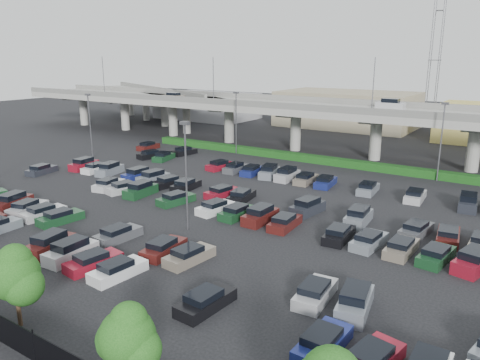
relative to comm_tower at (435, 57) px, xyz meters
The scene contains 8 objects.
ground 75.73m from the comm_tower, 93.09° to the right, with size 280.00×280.00×0.00m, color black.
overpass 43.09m from the comm_tower, 95.73° to the right, with size 150.00×13.00×15.80m.
on_ramp 64.67m from the comm_tower, 151.11° to the right, with size 50.93×30.13×8.80m.
hedge 51.42m from the comm_tower, 94.67° to the right, with size 66.00×1.60×1.10m, color #133910.
parked_cars 79.15m from the comm_tower, 93.18° to the right, with size 63.13×41.64×1.67m.
light_poles 73.06m from the comm_tower, 96.44° to the right, with size 66.90×48.38×10.30m.
distant_buildings 18.96m from the comm_tower, 55.50° to the right, with size 138.00×24.00×9.00m.
comm_tower is the anchor object (origin of this frame).
Camera 1 is at (27.26, -40.13, 16.04)m, focal length 35.00 mm.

